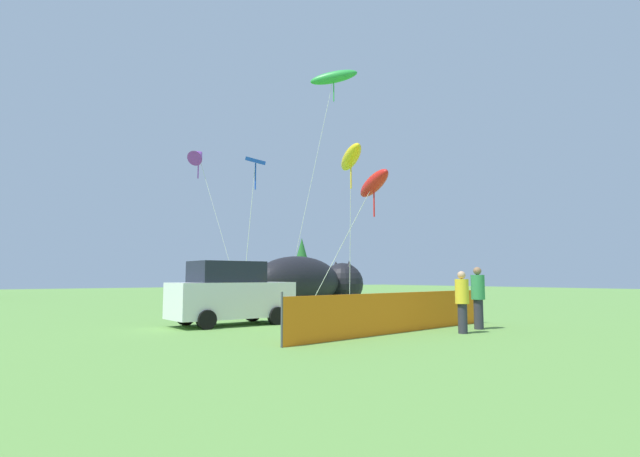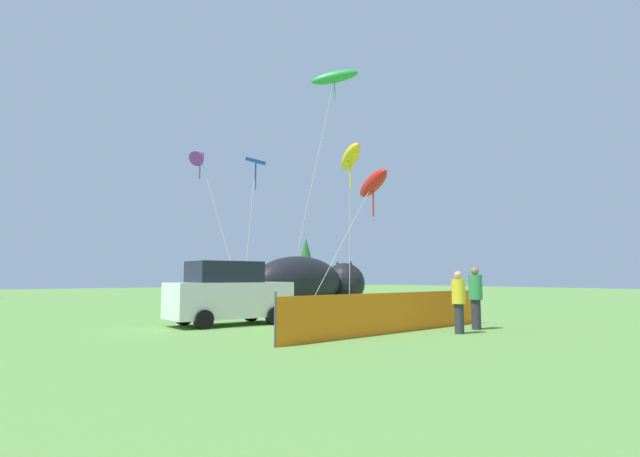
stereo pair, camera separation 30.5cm
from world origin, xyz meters
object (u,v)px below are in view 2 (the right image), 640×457
inflatable_cat (310,284)px  kite_yellow_hero (350,158)px  spectator_in_black_shirt (476,295)px  kite_purple_delta (200,156)px  kite_red_lizard (373,184)px  kite_blue_box (256,164)px  spectator_in_yellow_shirt (459,299)px  parked_car (228,294)px  kite_green_fish (334,78)px  folding_chair (406,304)px

inflatable_cat → kite_yellow_hero: bearing=-121.6°
spectator_in_black_shirt → kite_purple_delta: bearing=97.5°
inflatable_cat → kite_red_lizard: size_ratio=1.36×
inflatable_cat → kite_blue_box: kite_blue_box is taller
spectator_in_yellow_shirt → kite_red_lizard: bearing=72.8°
inflatable_cat → parked_car: bearing=-152.4°
parked_car → kite_green_fish: 14.54m
parked_car → spectator_in_black_shirt: 7.78m
kite_yellow_hero → kite_purple_delta: kite_purple_delta is taller
parked_car → spectator_in_yellow_shirt: bearing=-56.3°
kite_purple_delta → kite_yellow_hero: bearing=-76.3°
spectator_in_black_shirt → kite_green_fish: bearing=74.7°
parked_car → kite_green_fish: (8.24, 4.89, 10.93)m
kite_green_fish → folding_chair: bearing=-103.1°
folding_chair → inflatable_cat: (0.97, 7.77, 0.69)m
parked_car → folding_chair: (6.79, -1.38, -0.49)m
parked_car → spectator_in_black_shirt: parked_car is taller
spectator_in_black_shirt → kite_yellow_hero: size_ratio=0.27×
folding_chair → kite_green_fish: bearing=51.0°
parked_car → kite_blue_box: kite_blue_box is taller
kite_red_lizard → kite_yellow_hero: bearing=90.6°
parked_car → kite_purple_delta: size_ratio=0.45×
folding_chair → kite_blue_box: kite_blue_box is taller
kite_yellow_hero → kite_red_lizard: 1.86m
spectator_in_yellow_shirt → kite_purple_delta: 17.98m
kite_green_fish → kite_red_lizard: kite_green_fish is taller
kite_green_fish → kite_red_lizard: bearing=-114.4°
kite_purple_delta → kite_red_lizard: (2.42, -11.22, -2.98)m
parked_car → kite_green_fish: bearing=30.7°
parked_car → spectator_in_black_shirt: (5.36, -5.64, 0.01)m
spectator_in_black_shirt → kite_red_lizard: kite_red_lizard is taller
inflatable_cat → kite_yellow_hero: kite_yellow_hero is taller
kite_yellow_hero → kite_purple_delta: size_ratio=0.79×
spectator_in_black_shirt → kite_yellow_hero: (0.29, 6.15, 5.44)m
spectator_in_yellow_shirt → kite_purple_delta: kite_purple_delta is taller
kite_purple_delta → kite_red_lizard: size_ratio=1.54×
spectator_in_yellow_shirt → kite_blue_box: (-0.64, 10.50, 5.69)m
spectator_in_black_shirt → kite_blue_box: bearing=101.0°
folding_chair → spectator_in_yellow_shirt: spectator_in_yellow_shirt is taller
kite_green_fish → kite_blue_box: 7.21m
inflatable_cat → folding_chair: bearing=-109.0°
parked_car → kite_blue_box: size_ratio=0.56×
spectator_in_yellow_shirt → kite_red_lizard: size_ratio=0.30×
inflatable_cat → kite_purple_delta: bearing=126.7°
folding_chair → kite_red_lizard: size_ratio=0.16×
kite_green_fish → kite_blue_box: kite_green_fish is taller
kite_blue_box → kite_purple_delta: bearing=91.5°
inflatable_cat → kite_yellow_hero: size_ratio=1.11×
kite_blue_box → kite_yellow_hero: (2.25, -3.94, -0.18)m
folding_chair → kite_purple_delta: kite_purple_delta is taller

